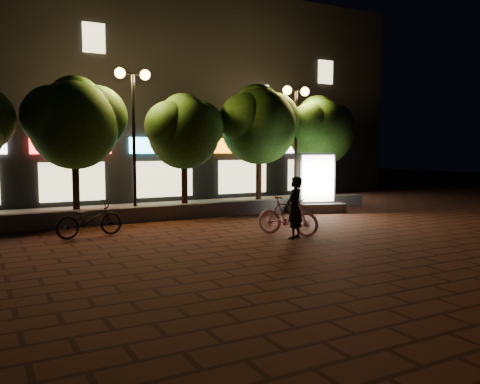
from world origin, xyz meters
TOP-DOWN VIEW (x-y plane):
  - ground at (0.00, 0.00)m, footprint 80.00×80.00m
  - retaining_wall at (0.00, 4.00)m, footprint 16.00×0.45m
  - sidewalk at (0.00, 6.50)m, footprint 16.00×5.00m
  - building_block at (-0.01, 12.99)m, footprint 28.00×8.12m
  - tree_left at (-3.45, 5.46)m, footprint 3.60×3.00m
  - tree_mid at (0.55, 5.46)m, footprint 3.24×2.70m
  - tree_right at (3.86, 5.46)m, footprint 3.72×3.10m
  - tree_far_right at (7.05, 5.46)m, footprint 3.48×2.90m
  - street_lamp_left at (-1.50, 5.20)m, footprint 1.26×0.36m
  - street_lamp_right at (5.50, 5.20)m, footprint 1.26×0.36m
  - ad_kiosk at (5.06, 3.20)m, footprint 2.34×1.64m
  - scooter_pink at (1.18, -0.60)m, footprint 1.43×1.80m
  - rider at (1.07, -1.10)m, footprint 0.74×0.67m
  - scooter_parked at (-3.79, 1.82)m, footprint 2.00×1.04m

SIDE VIEW (x-z plane):
  - ground at x=0.00m, z-range 0.00..0.00m
  - sidewalk at x=0.00m, z-range 0.00..0.08m
  - retaining_wall at x=0.00m, z-range 0.00..0.50m
  - scooter_parked at x=-3.79m, z-range 0.00..1.00m
  - scooter_pink at x=1.18m, z-range 0.00..1.09m
  - rider at x=1.07m, z-range 0.00..1.70m
  - ad_kiosk at x=5.06m, z-range -0.22..2.08m
  - tree_mid at x=0.55m, z-range 0.97..5.47m
  - tree_far_right at x=7.05m, z-range 0.99..5.75m
  - tree_left at x=-3.45m, z-range 1.00..5.89m
  - tree_right at x=3.86m, z-range 1.03..6.10m
  - street_lamp_right at x=5.50m, z-range 1.40..6.38m
  - street_lamp_left at x=-1.50m, z-range 1.44..6.62m
  - building_block at x=-0.01m, z-range -0.65..10.65m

